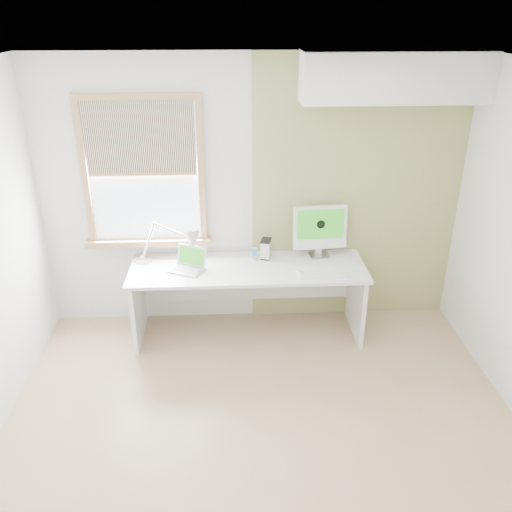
{
  "coord_description": "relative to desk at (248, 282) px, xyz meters",
  "views": [
    {
      "loc": [
        -0.21,
        -3.07,
        2.96
      ],
      "look_at": [
        0.0,
        1.05,
        1.0
      ],
      "focal_mm": 37.52,
      "sensor_mm": 36.0,
      "label": 1
    }
  ],
  "objects": [
    {
      "name": "external_drive",
      "position": [
        0.18,
        0.14,
        0.29
      ],
      "size": [
        0.12,
        0.16,
        0.19
      ],
      "color": "silver",
      "rests_on": "desk"
    },
    {
      "name": "laptop",
      "position": [
        -0.55,
        -0.07,
        0.25
      ],
      "size": [
        0.36,
        0.34,
        0.2
      ],
      "color": "silver",
      "rests_on": "desk"
    },
    {
      "name": "window",
      "position": [
        -0.94,
        0.27,
        1.01
      ],
      "size": [
        1.2,
        0.14,
        1.42
      ],
      "color": "#A3774E",
      "rests_on": "room"
    },
    {
      "name": "desk_lamp",
      "position": [
        -0.61,
        0.07,
        0.4
      ],
      "size": [
        0.7,
        0.3,
        0.4
      ],
      "color": "silver",
      "rests_on": "desk"
    },
    {
      "name": "room",
      "position": [
        0.06,
        -1.44,
        0.77
      ],
      "size": [
        4.04,
        3.54,
        2.64
      ],
      "color": "tan",
      "rests_on": "ground"
    },
    {
      "name": "mouse",
      "position": [
        0.46,
        -0.24,
        0.21
      ],
      "size": [
        0.1,
        0.13,
        0.03
      ],
      "primitive_type": "ellipsoid",
      "rotation": [
        0.0,
        0.0,
        0.31
      ],
      "color": "white",
      "rests_on": "desk"
    },
    {
      "name": "desk",
      "position": [
        0.0,
        0.0,
        0.0
      ],
      "size": [
        2.2,
        0.7,
        0.73
      ],
      "color": "white",
      "rests_on": "room"
    },
    {
      "name": "soffit",
      "position": [
        1.26,
        0.13,
        1.87
      ],
      "size": [
        1.6,
        0.4,
        0.42
      ],
      "primitive_type": "cube",
      "color": "white",
      "rests_on": "room"
    },
    {
      "name": "imac",
      "position": [
        0.7,
        0.16,
        0.48
      ],
      "size": [
        0.52,
        0.18,
        0.51
      ],
      "color": "silver",
      "rests_on": "desk"
    },
    {
      "name": "phone_dock",
      "position": [
        0.07,
        0.1,
        0.23
      ],
      "size": [
        0.07,
        0.07,
        0.12
      ],
      "color": "silver",
      "rests_on": "desk"
    },
    {
      "name": "accent_wall",
      "position": [
        1.06,
        0.3,
        0.77
      ],
      "size": [
        2.0,
        0.02,
        2.6
      ],
      "primitive_type": "cube",
      "color": "#929E5D",
      "rests_on": "room"
    },
    {
      "name": "keyboard",
      "position": [
        0.67,
        -0.27,
        0.2
      ],
      "size": [
        0.44,
        0.14,
        0.02
      ],
      "color": "white",
      "rests_on": "desk"
    }
  ]
}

